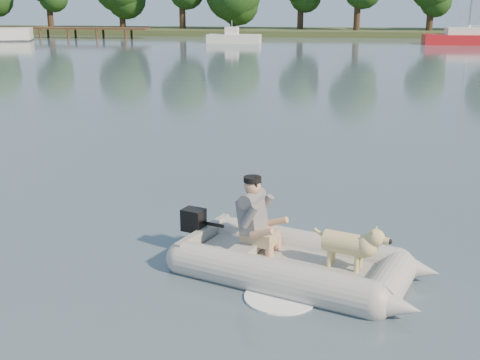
% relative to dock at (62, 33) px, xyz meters
% --- Properties ---
extents(water, '(160.00, 160.00, 0.00)m').
position_rel_dock_xyz_m(water, '(26.00, -52.00, -0.52)').
color(water, slate).
rests_on(water, ground).
extents(shore_bank, '(160.00, 12.00, 0.70)m').
position_rel_dock_xyz_m(shore_bank, '(26.00, 10.00, -0.27)').
color(shore_bank, '#47512D').
rests_on(shore_bank, water).
extents(dock, '(18.00, 2.00, 1.04)m').
position_rel_dock_xyz_m(dock, '(0.00, 0.00, 0.00)').
color(dock, '#4C331E').
rests_on(dock, water).
extents(dinghy, '(5.74, 5.09, 1.37)m').
position_rel_dock_xyz_m(dinghy, '(26.96, -51.95, 0.06)').
color(dinghy, '#9F9F9A').
rests_on(dinghy, water).
extents(man, '(0.88, 0.81, 1.06)m').
position_rel_dock_xyz_m(man, '(26.32, -51.67, 0.25)').
color(man, slate).
rests_on(man, dinghy).
extents(dog, '(0.98, 0.61, 0.61)m').
position_rel_dock_xyz_m(dog, '(27.58, -52.11, -0.01)').
color(dog, tan).
rests_on(dog, dinghy).
extents(outboard_motor, '(0.48, 0.40, 0.78)m').
position_rel_dock_xyz_m(outboard_motor, '(25.41, -51.41, -0.21)').
color(outboard_motor, black).
rests_on(outboard_motor, dinghy).
extents(motorboat, '(4.91, 1.94, 2.07)m').
position_rel_dock_xyz_m(motorboat, '(18.57, -5.40, 0.42)').
color(motorboat, white).
rests_on(motorboat, water).
extents(sailboat, '(8.49, 2.62, 11.64)m').
position_rel_dock_xyz_m(sailboat, '(39.17, -4.28, -0.01)').
color(sailboat, '#B5141B').
rests_on(sailboat, water).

